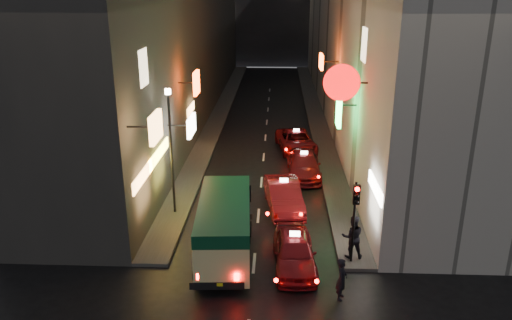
# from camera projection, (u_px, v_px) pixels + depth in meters

# --- Properties ---
(building_left) EXTENTS (7.38, 52.00, 18.00)m
(building_left) POSITION_uv_depth(u_px,v_px,m) (174.00, 9.00, 42.05)
(building_left) COLOR #34322F
(building_left) RESTS_ON ground
(building_right) EXTENTS (8.04, 52.00, 18.00)m
(building_right) POSITION_uv_depth(u_px,v_px,m) (365.00, 9.00, 41.39)
(building_right) COLOR #B3AEA4
(building_right) RESTS_ON ground
(sidewalk_left) EXTENTS (1.50, 52.00, 0.15)m
(sidewalk_left) POSITION_uv_depth(u_px,v_px,m) (220.00, 112.00, 44.86)
(sidewalk_left) COLOR #484643
(sidewalk_left) RESTS_ON ground
(sidewalk_right) EXTENTS (1.50, 52.00, 0.15)m
(sidewalk_right) POSITION_uv_depth(u_px,v_px,m) (315.00, 113.00, 44.51)
(sidewalk_right) COLOR #484643
(sidewalk_right) RESTS_ON ground
(minibus) EXTENTS (2.43, 6.04, 2.55)m
(minibus) POSITION_uv_depth(u_px,v_px,m) (225.00, 222.00, 20.64)
(minibus) COLOR #EFE595
(minibus) RESTS_ON ground
(taxi_near) EXTENTS (2.36, 5.27, 1.82)m
(taxi_near) POSITION_uv_depth(u_px,v_px,m) (294.00, 249.00, 20.15)
(taxi_near) COLOR maroon
(taxi_near) RESTS_ON ground
(taxi_second) EXTENTS (3.01, 5.76, 1.92)m
(taxi_second) POSITION_uv_depth(u_px,v_px,m) (284.00, 193.00, 25.40)
(taxi_second) COLOR maroon
(taxi_second) RESTS_ON ground
(taxi_third) EXTENTS (2.13, 5.08, 1.78)m
(taxi_third) POSITION_uv_depth(u_px,v_px,m) (304.00, 163.00, 29.90)
(taxi_third) COLOR maroon
(taxi_third) RESTS_ON ground
(taxi_far) EXTENTS (2.90, 5.39, 1.80)m
(taxi_far) POSITION_uv_depth(u_px,v_px,m) (296.00, 139.00, 34.43)
(taxi_far) COLOR maroon
(taxi_far) RESTS_ON ground
(pedestrian_crossing) EXTENTS (0.56, 0.70, 1.85)m
(pedestrian_crossing) POSITION_uv_depth(u_px,v_px,m) (342.00, 276.00, 18.06)
(pedestrian_crossing) COLOR black
(pedestrian_crossing) RESTS_ON ground
(pedestrian_sidewalk) EXTENTS (0.81, 0.52, 2.13)m
(pedestrian_sidewalk) POSITION_uv_depth(u_px,v_px,m) (353.00, 234.00, 20.53)
(pedestrian_sidewalk) COLOR black
(pedestrian_sidewalk) RESTS_ON sidewalk_right
(traffic_light) EXTENTS (0.26, 0.43, 3.50)m
(traffic_light) POSITION_uv_depth(u_px,v_px,m) (355.00, 206.00, 19.60)
(traffic_light) COLOR black
(traffic_light) RESTS_ON sidewalk_right
(lamp_post) EXTENTS (0.28, 0.28, 6.22)m
(lamp_post) POSITION_uv_depth(u_px,v_px,m) (171.00, 144.00, 23.86)
(lamp_post) COLOR black
(lamp_post) RESTS_ON sidewalk_left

